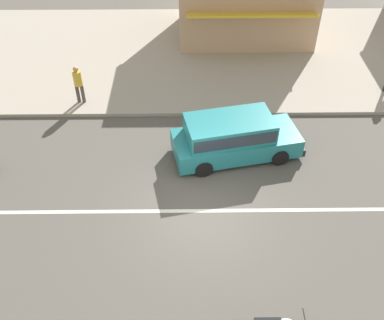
{
  "coord_description": "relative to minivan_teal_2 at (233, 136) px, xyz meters",
  "views": [
    {
      "loc": [
        -0.45,
        -9.46,
        10.54
      ],
      "look_at": [
        -0.33,
        1.51,
        0.8
      ],
      "focal_mm": 42.0,
      "sensor_mm": 36.0,
      "label": 1
    }
  ],
  "objects": [
    {
      "name": "pedestrian_mid_kerb",
      "position": [
        -5.89,
        3.19,
        0.25
      ],
      "size": [
        0.34,
        0.34,
        1.62
      ],
      "color": "#4C4238",
      "rests_on": "kerb_strip"
    },
    {
      "name": "lane_centre_stripe",
      "position": [
        -1.11,
        -2.69,
        -0.84
      ],
      "size": [
        50.4,
        0.14,
        0.01
      ],
      "primitive_type": "cube",
      "color": "silver",
      "rests_on": "ground"
    },
    {
      "name": "minivan_teal_2",
      "position": [
        0.0,
        0.0,
        0.0
      ],
      "size": [
        4.74,
        2.59,
        1.56
      ],
      "color": "teal",
      "rests_on": "ground"
    },
    {
      "name": "kerb_strip",
      "position": [
        -1.11,
        7.34,
        -0.77
      ],
      "size": [
        68.0,
        10.0,
        0.15
      ],
      "primitive_type": "cube",
      "color": "#9E9384",
      "rests_on": "ground"
    },
    {
      "name": "ground_plane",
      "position": [
        -1.11,
        -2.69,
        -0.84
      ],
      "size": [
        160.0,
        160.0,
        0.0
      ],
      "primitive_type": "plane",
      "color": "#544F47"
    }
  ]
}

